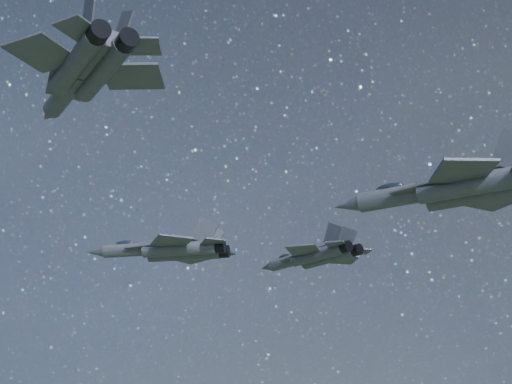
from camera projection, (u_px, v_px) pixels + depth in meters
The scene contains 4 objects.
jet_lead at pixel (170, 250), 82.47m from camera, with size 16.00×10.47×4.13m.
jet_left at pixel (315, 256), 88.10m from camera, with size 15.52×10.65×3.89m.
jet_right at pixel (84, 71), 52.09m from camera, with size 15.69×10.30×4.04m.
jet_slot at pixel (461, 188), 64.34m from camera, with size 19.77×13.88×4.99m.
Camera 1 is at (39.52, -55.79, 131.48)m, focal length 55.00 mm.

